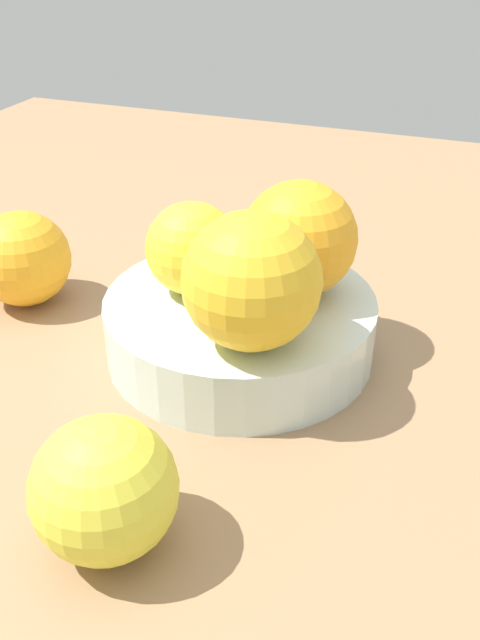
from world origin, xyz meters
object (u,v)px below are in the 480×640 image
(orange_in_bowl_1, at_px, (299,239))
(orange_loose_1, at_px, (22,259))
(orange_in_bowl_2, at_px, (252,281))
(orange_in_bowl_0, at_px, (194,247))
(orange_loose_0, at_px, (98,487))
(fruit_bowl, at_px, (240,327))

(orange_in_bowl_1, distance_m, orange_loose_1, 0.22)
(orange_in_bowl_1, height_order, orange_in_bowl_2, orange_in_bowl_2)
(orange_in_bowl_0, distance_m, orange_loose_1, 0.15)
(orange_loose_0, height_order, orange_loose_1, orange_loose_1)
(orange_in_bowl_2, xyz_separation_m, orange_loose_1, (-0.05, -0.20, -0.05))
(orange_in_bowl_1, bearing_deg, orange_in_bowl_2, -6.09)
(fruit_bowl, xyz_separation_m, orange_in_bowl_2, (0.05, 0.02, 0.06))
(orange_in_bowl_0, relative_size, orange_loose_0, 0.88)
(fruit_bowl, distance_m, orange_loose_0, 0.18)
(orange_in_bowl_1, xyz_separation_m, orange_loose_1, (0.02, -0.21, -0.04))
(fruit_bowl, bearing_deg, orange_loose_1, -92.76)
(fruit_bowl, xyz_separation_m, orange_loose_0, (0.18, -0.00, 0.02))
(orange_loose_1, bearing_deg, orange_in_bowl_1, 94.14)
(orange_in_bowl_2, bearing_deg, orange_in_bowl_0, -129.98)
(fruit_bowl, xyz_separation_m, orange_in_bowl_0, (-0.00, -0.03, 0.05))
(orange_in_bowl_0, relative_size, orange_loose_1, 0.85)
(orange_in_bowl_0, bearing_deg, orange_in_bowl_2, 50.02)
(fruit_bowl, distance_m, orange_in_bowl_0, 0.06)
(fruit_bowl, height_order, orange_loose_1, orange_loose_1)
(fruit_bowl, height_order, orange_in_bowl_0, orange_in_bowl_0)
(orange_in_bowl_1, xyz_separation_m, orange_loose_0, (0.20, -0.04, -0.04))
(orange_in_bowl_2, relative_size, orange_loose_0, 1.16)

